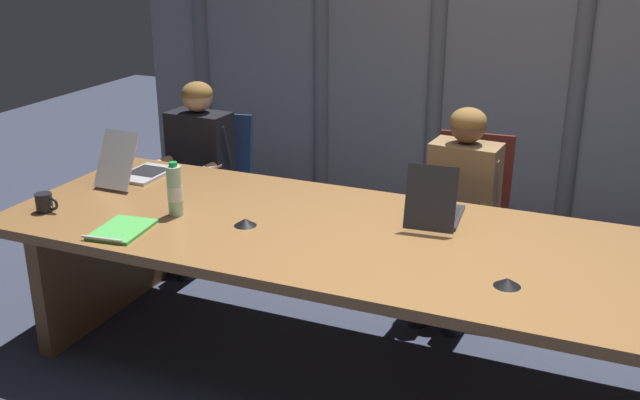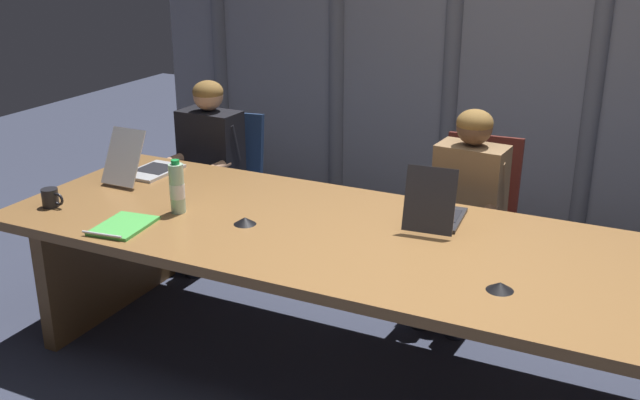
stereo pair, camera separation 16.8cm
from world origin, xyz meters
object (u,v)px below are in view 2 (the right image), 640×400
person_left_end (204,161)px  water_bottle_primary (177,188)px  spiral_notepad (123,226)px  conference_mic_middle (245,221)px  office_chair_left_end (225,202)px  office_chair_left_mid (472,244)px  conference_mic_right_side (500,286)px  person_left_mid (464,202)px  laptop_left_mid (435,212)px  laptop_left_end (144,167)px  coffee_mug_near (51,198)px

person_left_end → water_bottle_primary: 1.13m
person_left_end → spiral_notepad: bearing=20.1°
conference_mic_middle → office_chair_left_end: bearing=127.4°
office_chair_left_end → office_chair_left_mid: office_chair_left_mid is taller
office_chair_left_end → spiral_notepad: (0.36, -1.41, 0.41)m
conference_mic_middle → conference_mic_right_side: size_ratio=1.00×
person_left_end → person_left_mid: size_ratio=1.01×
office_chair_left_mid → person_left_mid: person_left_mid is taller
office_chair_left_mid → conference_mic_right_side: 1.41m
conference_mic_right_side → spiral_notepad: conference_mic_right_side is taller
laptop_left_mid → conference_mic_middle: (-0.82, -0.40, -0.04)m
laptop_left_end → spiral_notepad: laptop_left_end is taller
laptop_left_end → laptop_left_mid: 1.72m
office_chair_left_end → person_left_mid: size_ratio=0.79×
office_chair_left_mid → laptop_left_mid: bearing=-5.6°
laptop_left_end → laptop_left_mid: laptop_left_mid is taller
office_chair_left_mid → person_left_end: person_left_end is taller
water_bottle_primary → coffee_mug_near: 0.67m
office_chair_left_end → person_left_mid: (1.67, -0.15, 0.32)m
office_chair_left_mid → spiral_notepad: office_chair_left_mid is taller
office_chair_left_end → spiral_notepad: size_ratio=2.78×
laptop_left_end → office_chair_left_mid: laptop_left_end is taller
laptop_left_end → office_chair_left_mid: (1.74, 0.75, -0.45)m
office_chair_left_end → person_left_end: person_left_end is taller
office_chair_left_end → water_bottle_primary: (0.48, -1.13, 0.52)m
office_chair_left_end → laptop_left_end: bearing=-12.0°
coffee_mug_near → spiral_notepad: size_ratio=0.39×
conference_mic_middle → person_left_mid: bearing=50.0°
water_bottle_primary → coffee_mug_near: (-0.63, -0.22, -0.08)m
person_left_end → water_bottle_primary: person_left_end is taller
laptop_left_mid → person_left_end: bearing=66.9°
laptop_left_end → water_bottle_primary: size_ratio=1.79×
laptop_left_end → spiral_notepad: 0.78m
conference_mic_middle → conference_mic_right_side: (1.27, -0.16, 0.00)m
office_chair_left_end → conference_mic_middle: 1.47m
office_chair_left_mid → coffee_mug_near: (-1.85, -1.35, 0.43)m
laptop_left_end → office_chair_left_end: size_ratio=0.53×
coffee_mug_near → conference_mic_right_side: 2.28m
laptop_left_mid → water_bottle_primary: bearing=104.0°
person_left_mid → spiral_notepad: bearing=-41.6°
office_chair_left_end → water_bottle_primary: 1.33m
person_left_end → spiral_notepad: size_ratio=3.57×
laptop_left_end → person_left_mid: person_left_mid is taller
conference_mic_right_side → person_left_mid: bearing=111.8°
coffee_mug_near → spiral_notepad: coffee_mug_near is taller
laptop_left_mid → conference_mic_middle: size_ratio=3.83×
office_chair_left_end → spiral_notepad: office_chair_left_end is taller
person_left_end → person_left_mid: (1.72, -0.00, -0.00)m
person_left_end → conference_mic_middle: person_left_end is taller
person_left_end → coffee_mug_near: 1.21m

